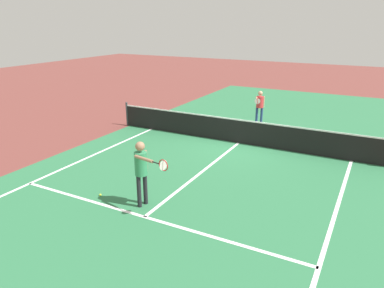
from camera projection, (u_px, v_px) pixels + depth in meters
ground_plane at (239, 143)px, 14.19m from camera, size 60.00×60.00×0.00m
court_surface_inbounds at (239, 143)px, 14.19m from camera, size 10.62×24.40×0.00m
line_sideline_left at (43, 178)px, 11.05m from camera, size 0.10×11.89×0.01m
line_sideline_right at (323, 255)px, 7.40m from camera, size 0.10×11.89×0.01m
line_service_near at (145, 217)px, 8.84m from camera, size 8.22×0.10×0.01m
line_center_service at (203, 171)px, 11.52m from camera, size 0.10×6.40×0.01m
net at (239, 131)px, 14.03m from camera, size 10.95×0.09×1.07m
player_near at (142, 167)px, 9.05m from camera, size 1.19×0.67×1.74m
player_far at (260, 104)px, 16.64m from camera, size 0.47×1.16×1.51m
tennis_ball_mid_court at (100, 195)px, 9.89m from camera, size 0.07×0.07×0.07m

